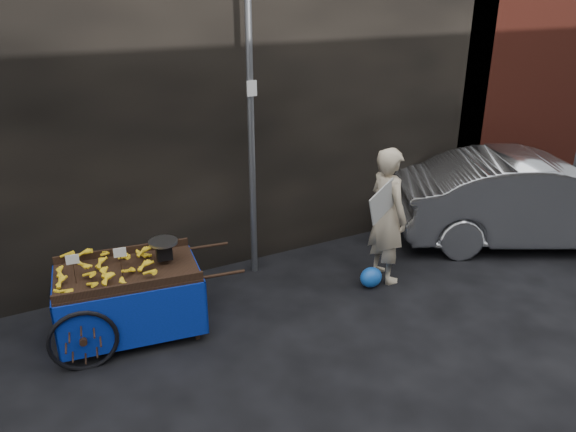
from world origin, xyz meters
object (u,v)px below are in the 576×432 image
plastic_bag (371,277)px  banana_cart (123,278)px  parked_car (534,200)px  vendor (388,215)px

plastic_bag → banana_cart: bearing=172.0°
banana_cart → plastic_bag: 3.00m
parked_car → plastic_bag: bearing=118.3°
banana_cart → vendor: bearing=3.0°
banana_cart → vendor: 3.23m
plastic_bag → vendor: bearing=23.4°
banana_cart → plastic_bag: bearing=0.1°
banana_cart → plastic_bag: banana_cart is taller
plastic_bag → parked_car: bearing=0.6°
plastic_bag → parked_car: 2.90m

